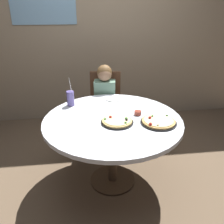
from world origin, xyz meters
The scene contains 10 objects.
ground_plane centered at (0.00, 0.00, 0.00)m, with size 8.00×8.00×0.00m, color brown.
wall_with_window centered at (0.00, 1.71, 1.45)m, with size 5.20×0.14×2.90m.
dining_table centered at (0.00, 0.00, 0.66)m, with size 1.34×1.34×0.75m.
chair_wooden centered at (0.01, 0.88, 0.53)m, with size 0.45×0.45×0.95m.
diner_child centered at (-0.01, 0.70, 0.48)m, with size 0.30×0.43×1.08m.
pizza_veggie centered at (0.03, -0.08, 0.77)m, with size 0.31×0.31×0.05m.
pizza_cheese centered at (0.41, -0.14, 0.77)m, with size 0.33×0.33×0.05m.
soda_cup centered at (-0.41, 0.39, 0.83)m, with size 0.08×0.08×0.31m.
sauce_bowl centered at (0.26, 0.06, 0.77)m, with size 0.07×0.07×0.04m, color brown.
plate_small centered at (0.08, 0.50, 0.76)m, with size 0.18×0.18×0.01m, color white.
Camera 1 is at (-0.26, -2.05, 1.79)m, focal length 38.58 mm.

